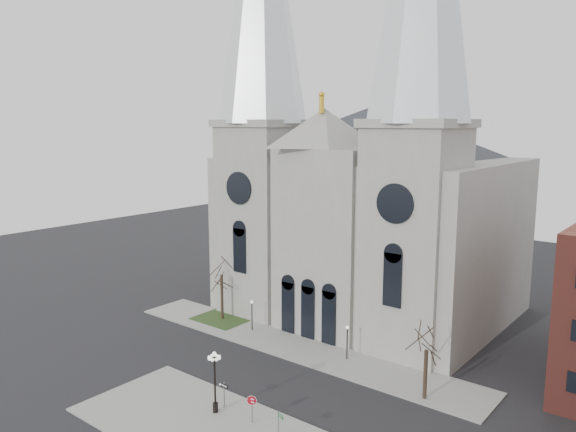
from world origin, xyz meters
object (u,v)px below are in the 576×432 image
Objects in this scene: globe_lamp at (215,374)px; one_way_sign at (224,390)px; stop_sign at (252,403)px; street_name_sign at (279,423)px.

one_way_sign is at bearing 89.87° from globe_lamp.
globe_lamp is 1.93m from one_way_sign.
globe_lamp is at bearing -88.82° from one_way_sign.
stop_sign reaches higher than street_name_sign.
globe_lamp is 6.42m from street_name_sign.
stop_sign is 3.26m from one_way_sign.
one_way_sign is at bearing 163.97° from stop_sign.
globe_lamp is at bearing -162.85° from street_name_sign.
stop_sign is 1.10× the size of street_name_sign.
stop_sign is at bearing -172.29° from street_name_sign.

